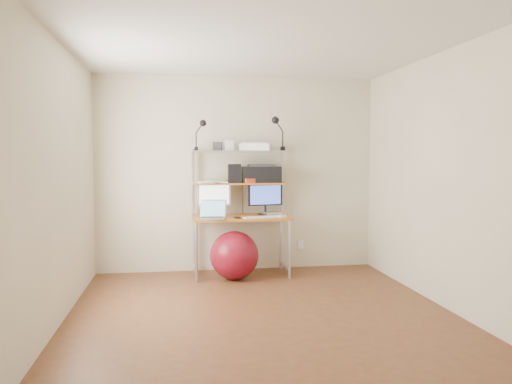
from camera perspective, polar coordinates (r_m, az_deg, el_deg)
The scene contains 20 objects.
room at distance 4.70m, azimuth 0.46°, elevation 1.33°, with size 3.60×3.60×3.60m.
computer_desk at distance 6.21m, azimuth -1.81°, elevation -0.75°, with size 1.20×0.60×1.57m.
wall_outlet at distance 6.72m, azimuth 5.14°, elevation -6.03°, with size 0.08×0.01×0.12m, color white.
monitor_silver at distance 6.25m, azimuth -4.80°, elevation -0.41°, with size 0.42×0.18×0.47m.
monitor_black at distance 6.34m, azimuth 1.08°, elevation -0.53°, with size 0.45×0.16×0.46m.
laptop at distance 5.98m, azimuth -4.99°, elevation -2.57°, with size 0.37×0.33×0.28m.
keyboard at distance 6.02m, azimuth 0.68°, elevation -2.89°, with size 0.45×0.13×0.01m, color white.
mouse at distance 6.07m, azimuth 3.05°, elevation -2.79°, with size 0.09×0.05×0.02m, color white.
mac_mini at distance 6.31m, azimuth 1.79°, elevation -2.45°, with size 0.22×0.22×0.04m, color #B9B9BE.
phone at distance 6.00m, azimuth -2.15°, elevation -2.94°, with size 0.07×0.13×0.01m, color black.
printer at distance 6.34m, azimuth 0.58°, elevation 2.10°, with size 0.50×0.36×0.23m.
nas_cube at distance 6.22m, azimuth -2.48°, elevation 2.14°, with size 0.16×0.16×0.23m, color black.
red_box at distance 6.22m, azimuth -0.52°, elevation 1.32°, with size 0.20×0.13×0.06m, color #CA4020.
scanner at distance 6.26m, azimuth -0.02°, elevation 5.18°, with size 0.43×0.35×0.10m.
box_white at distance 6.24m, azimuth -3.14°, elevation 5.33°, with size 0.11×0.09×0.13m, color white.
box_grey at distance 6.26m, azimuth -4.41°, elevation 5.23°, with size 0.11×0.11×0.11m, color #313134.
clip_lamp_left at distance 6.16m, azimuth -6.24°, elevation 7.28°, with size 0.15×0.08×0.38m.
clip_lamp_right at distance 6.28m, azimuth 2.41°, elevation 7.58°, with size 0.17×0.09×0.43m.
exercise_ball at distance 6.04m, azimuth -2.49°, elevation -7.25°, with size 0.58×0.58×0.58m, color maroon.
paper_stack at distance 6.22m, azimuth -5.37°, elevation 1.16°, with size 0.43×0.41×0.02m.
Camera 1 is at (-0.77, -4.64, 1.47)m, focal length 35.00 mm.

